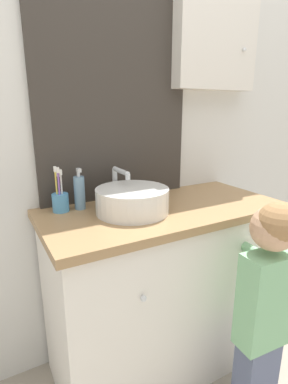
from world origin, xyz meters
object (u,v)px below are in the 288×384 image
at_px(soap_dispenser, 80,192).
at_px(child_figure, 265,296).
at_px(sink_basin, 132,200).
at_px(toothbrush_holder, 60,201).

xyz_separation_m(soap_dispenser, child_figure, (0.52, -0.59, -0.34)).
relative_size(sink_basin, toothbrush_holder, 1.82).
distance_m(toothbrush_holder, soap_dispenser, 0.09).
distance_m(sink_basin, toothbrush_holder, 0.31).
height_order(sink_basin, toothbrush_holder, toothbrush_holder).
bearing_deg(toothbrush_holder, soap_dispenser, -4.52).
height_order(soap_dispenser, child_figure, soap_dispenser).
bearing_deg(soap_dispenser, child_figure, -48.53).
relative_size(toothbrush_holder, soap_dispenser, 1.07).
bearing_deg(soap_dispenser, sink_basin, -39.89).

